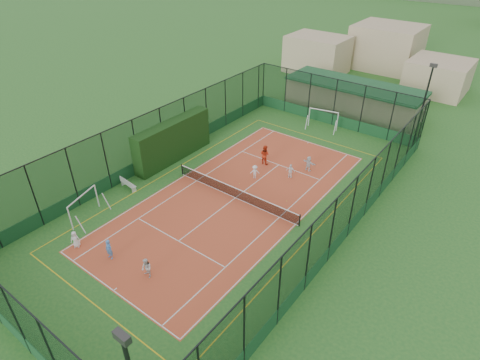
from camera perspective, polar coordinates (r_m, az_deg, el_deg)
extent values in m
plane|color=#205E25|center=(31.78, -0.65, -2.56)|extent=(300.00, 300.00, 0.00)
cube|color=#C84A2C|center=(31.78, -0.65, -2.55)|extent=(11.17, 23.97, 0.01)
cube|color=black|center=(36.67, -9.52, 5.53)|extent=(1.26, 8.41, 3.68)
imported|color=white|center=(29.12, -22.39, -7.81)|extent=(0.71, 0.70, 1.24)
imported|color=#508EE3|center=(27.41, -18.14, -9.36)|extent=(0.55, 0.38, 1.46)
imported|color=silver|center=(25.58, -13.14, -12.12)|extent=(0.77, 0.65, 1.40)
imported|color=white|center=(33.91, 2.12, 1.19)|extent=(0.90, 0.82, 1.21)
imported|color=white|center=(34.17, 7.20, 1.27)|extent=(0.80, 0.46, 1.29)
imported|color=silver|center=(35.40, 9.73, 2.33)|extent=(1.31, 0.55, 1.37)
imported|color=red|center=(35.91, 3.53, 3.64)|extent=(0.91, 0.72, 1.80)
sphere|color=#CCE033|center=(31.58, 6.66, -2.98)|extent=(0.07, 0.07, 0.07)
sphere|color=#CCE033|center=(31.97, 1.82, -2.24)|extent=(0.07, 0.07, 0.07)
sphere|color=#CCE033|center=(33.38, -0.09, -0.53)|extent=(0.07, 0.07, 0.07)
sphere|color=#CCE033|center=(32.52, 1.18, -1.55)|extent=(0.07, 0.07, 0.07)
sphere|color=#CCE033|center=(33.22, -3.00, -0.76)|extent=(0.07, 0.07, 0.07)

